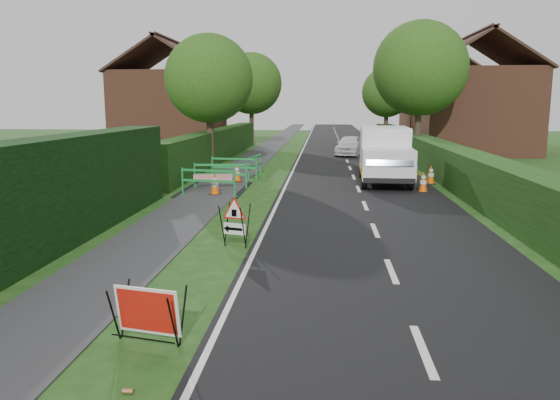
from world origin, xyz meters
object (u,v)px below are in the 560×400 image
object	(u,v)px
works_van	(385,154)
hatchback_car	(350,145)
red_rect_sign	(147,312)
triangle_sign	(233,218)

from	to	relation	value
works_van	hatchback_car	bearing A→B (deg)	96.33
red_rect_sign	triangle_sign	distance (m)	5.14
red_rect_sign	triangle_sign	xyz separation A→B (m)	(0.33, 5.12, 0.23)
red_rect_sign	works_van	bearing A→B (deg)	85.82
triangle_sign	hatchback_car	xyz separation A→B (m)	(3.69, 23.15, -0.04)
triangle_sign	works_van	bearing A→B (deg)	84.90
red_rect_sign	triangle_sign	bearing A→B (deg)	99.17
red_rect_sign	triangle_sign	world-z (taller)	triangle_sign
triangle_sign	hatchback_car	size ratio (longest dim) A/B	0.26
works_van	hatchback_car	world-z (taller)	works_van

